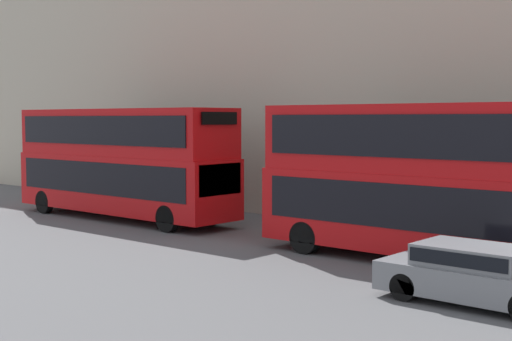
{
  "coord_description": "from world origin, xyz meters",
  "views": [
    {
      "loc": [
        -16.82,
        -4.96,
        4.14
      ],
      "look_at": [
        0.48,
        10.09,
        2.47
      ],
      "focal_mm": 50.0,
      "sensor_mm": 36.0,
      "label": 1
    }
  ],
  "objects": [
    {
      "name": "bus_leading",
      "position": [
        1.6,
        4.37,
        2.5
      ],
      "size": [
        2.59,
        10.65,
        4.55
      ],
      "color": "#B20C0F",
      "rests_on": "ground"
    },
    {
      "name": "bus_second_in_queue",
      "position": [
        1.6,
        18.36,
        2.49
      ],
      "size": [
        2.59,
        11.21,
        4.53
      ],
      "color": "#B20C0F",
      "rests_on": "ground"
    },
    {
      "name": "car_dark_sedan",
      "position": [
        -1.8,
        1.62,
        0.71
      ],
      "size": [
        1.8,
        4.3,
        1.32
      ],
      "color": "slate",
      "rests_on": "ground"
    }
  ]
}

